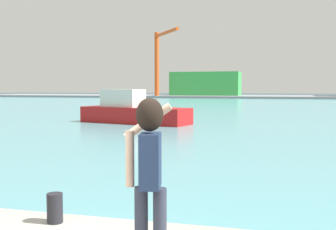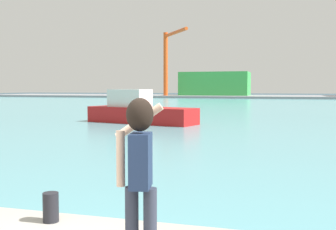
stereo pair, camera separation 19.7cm
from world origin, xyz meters
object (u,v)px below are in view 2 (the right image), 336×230
at_px(port_crane, 168,55).
at_px(boat_moored, 139,111).
at_px(person_photographer, 140,164).
at_px(harbor_bollard, 51,207).
at_px(warehouse_left, 215,84).

bearing_deg(port_crane, boat_moored, -75.94).
bearing_deg(person_photographer, port_crane, 5.02).
xyz_separation_m(harbor_bollard, warehouse_left, (-12.69, 91.71, 2.50)).
bearing_deg(boat_moored, port_crane, 119.80).
bearing_deg(person_photographer, boat_moored, 9.42).
height_order(harbor_bollard, boat_moored, boat_moored).
relative_size(person_photographer, port_crane, 0.12).
bearing_deg(boat_moored, person_photographer, -54.25).
distance_m(person_photographer, harbor_bollard, 2.09).
bearing_deg(warehouse_left, port_crane, -135.94).
bearing_deg(boat_moored, warehouse_left, 110.99).
distance_m(warehouse_left, port_crane, 14.17).
height_order(boat_moored, warehouse_left, warehouse_left).
distance_m(harbor_bollard, port_crane, 86.17).
relative_size(person_photographer, boat_moored, 0.22).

